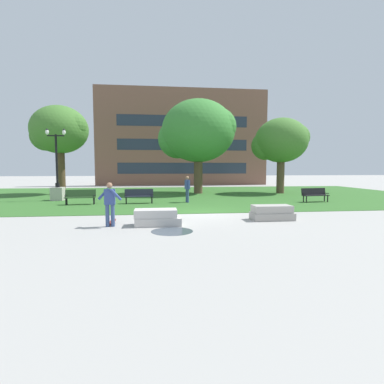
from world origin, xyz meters
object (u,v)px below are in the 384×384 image
Objects in this scene: concrete_block_center at (157,218)px; person_bystander_near_lawn at (187,188)px; lamp_post_right at (58,186)px; skateboard at (112,222)px; person_skateboarder at (110,202)px; park_bench_near_left at (315,194)px; park_bench_near_right at (80,196)px; park_bench_far_left at (139,195)px; concrete_block_left at (272,213)px.

concrete_block_center is 7.80m from person_bystander_near_lawn.
person_bystander_near_lawn is at bearing -14.29° from lamp_post_right.
person_skateboarder is at bearing -87.50° from skateboard.
person_skateboarder is at bearing -150.54° from park_bench_near_left.
skateboard is at bearing 166.93° from concrete_block_center.
park_bench_near_right reaches higher than concrete_block_center.
park_bench_far_left reaches higher than skateboard.
park_bench_near_left is 8.43m from person_bystander_near_lawn.
park_bench_near_left is (12.15, 6.86, -0.43)m from person_skateboarder.
park_bench_far_left is (-11.48, 0.56, 0.00)m from park_bench_near_left.
park_bench_near_right is (-2.88, 7.22, -0.43)m from person_skateboarder.
park_bench_far_left reaches higher than concrete_block_center.
lamp_post_right is (-11.81, 9.09, 0.72)m from concrete_block_left.
park_bench_near_right is at bearing 111.71° from person_skateboarder.
person_skateboarder is 1.00× the size of person_bystander_near_lawn.
skateboard is (-1.83, 0.42, -0.22)m from concrete_block_center.
park_bench_near_right is at bearing 123.13° from concrete_block_center.
person_bystander_near_lawn reaches higher than park_bench_near_right.
park_bench_far_left is at bearing 98.77° from concrete_block_center.
skateboard is at bearing -61.81° from lamp_post_right.
person_skateboarder is 0.92× the size of park_bench_near_left.
concrete_block_center is at bearing -56.87° from park_bench_near_right.
park_bench_near_left is 0.38× the size of lamp_post_right.
concrete_block_left is 0.37× the size of lamp_post_right.
park_bench_far_left is at bearing -177.13° from person_bystander_near_lawn.
concrete_block_left is 1.76× the size of skateboard.
concrete_block_center is at bearing -81.23° from park_bench_far_left.
skateboard is 0.21× the size of lamp_post_right.
skateboard is at bearing -118.04° from person_bystander_near_lawn.
concrete_block_center is 11.93m from lamp_post_right.
skateboard is 13.75m from park_bench_near_left.
lamp_post_right is (-5.02, 9.81, 0.05)m from person_skateboarder.
concrete_block_center is 1.00× the size of park_bench_far_left.
skateboard is 0.55× the size of park_bench_near_left.
park_bench_near_right is 6.66m from person_bystander_near_lawn.
person_bystander_near_lawn is (3.76, 7.57, 0.01)m from person_skateboarder.
concrete_block_center is 0.99× the size of park_bench_near_right.
skateboard is at bearing -152.30° from park_bench_near_left.
lamp_post_right is at bearing 124.98° from concrete_block_center.
park_bench_far_left is (-1.14, 7.37, 0.23)m from concrete_block_center.
skateboard is 0.60× the size of person_bystander_near_lawn.
concrete_block_left is at bearing 2.11° from skateboard.
concrete_block_left is at bearing -33.91° from park_bench_near_right.
park_bench_far_left is (0.67, 7.42, -0.43)m from person_skateboarder.
park_bench_near_left is 1.08× the size of person_bystander_near_lawn.
park_bench_near_right is (-9.67, 6.50, 0.23)m from concrete_block_left.
person_skateboarder is 7.79m from park_bench_near_right.
concrete_block_center is 1.92m from person_skateboarder.
park_bench_near_left reaches higher than concrete_block_left.
concrete_block_center is at bearing 1.62° from person_skateboarder.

